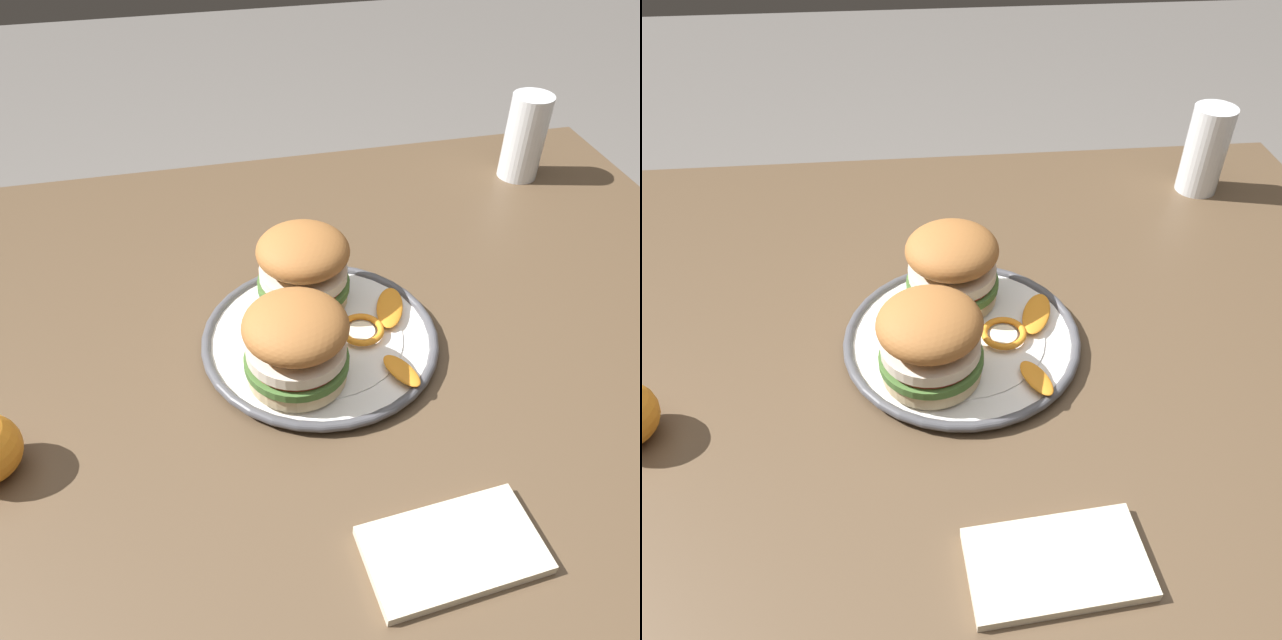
{
  "view_description": "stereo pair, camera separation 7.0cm",
  "coord_description": "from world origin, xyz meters",
  "views": [
    {
      "loc": [
        -0.17,
        -0.48,
        1.25
      ],
      "look_at": [
        -0.04,
        0.06,
        0.76
      ],
      "focal_mm": 35.27,
      "sensor_mm": 36.0,
      "label": 1
    },
    {
      "loc": [
        -0.1,
        -0.49,
        1.25
      ],
      "look_at": [
        -0.04,
        0.06,
        0.76
      ],
      "focal_mm": 35.27,
      "sensor_mm": 36.0,
      "label": 2
    }
  ],
  "objects": [
    {
      "name": "ground_plane",
      "position": [
        0.0,
        0.0,
        0.0
      ],
      "size": [
        8.0,
        8.0,
        0.0
      ],
      "primitive_type": "plane",
      "color": "slate"
    },
    {
      "name": "dining_table",
      "position": [
        0.0,
        0.0,
        0.63
      ],
      "size": [
        1.13,
        1.09,
        0.72
      ],
      "color": "brown",
      "rests_on": "ground"
    },
    {
      "name": "dinner_plate",
      "position": [
        -0.04,
        0.06,
        0.73
      ],
      "size": [
        0.29,
        0.29,
        0.02
      ],
      "color": "white",
      "rests_on": "dining_table"
    },
    {
      "name": "sandwich_half_left",
      "position": [
        -0.08,
        0.0,
        0.78
      ],
      "size": [
        0.14,
        0.14,
        0.1
      ],
      "color": "beige",
      "rests_on": "dinner_plate"
    },
    {
      "name": "sandwich_half_right",
      "position": [
        -0.05,
        0.13,
        0.78
      ],
      "size": [
        0.16,
        0.16,
        0.1
      ],
      "color": "beige",
      "rests_on": "dinner_plate"
    },
    {
      "name": "orange_peel_curled",
      "position": [
        0.01,
        0.05,
        0.74
      ],
      "size": [
        0.07,
        0.07,
        0.01
      ],
      "color": "orange",
      "rests_on": "dinner_plate"
    },
    {
      "name": "orange_peel_strip_long",
      "position": [
        0.03,
        -0.02,
        0.74
      ],
      "size": [
        0.05,
        0.06,
        0.01
      ],
      "color": "orange",
      "rests_on": "dinner_plate"
    },
    {
      "name": "orange_peel_strip_short",
      "position": [
        0.05,
        0.08,
        0.74
      ],
      "size": [
        0.06,
        0.08,
        0.01
      ],
      "color": "orange",
      "rests_on": "dinner_plate"
    },
    {
      "name": "drinking_glass",
      "position": [
        0.38,
        0.39,
        0.78
      ],
      "size": [
        0.07,
        0.07,
        0.14
      ],
      "color": "white",
      "rests_on": "dining_table"
    },
    {
      "name": "folded_napkin",
      "position": [
        0.01,
        -0.23,
        0.72
      ],
      "size": [
        0.17,
        0.1,
        0.01
      ],
      "primitive_type": "cube",
      "rotation": [
        0.0,
        0.0,
        0.07
      ],
      "color": "beige",
      "rests_on": "dining_table"
    }
  ]
}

